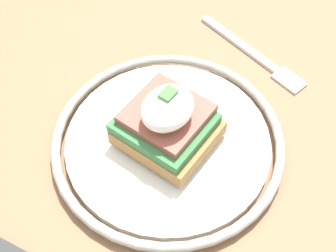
% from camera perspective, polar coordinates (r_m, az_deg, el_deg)
% --- Properties ---
extents(dining_table, '(0.93, 0.69, 0.77)m').
position_cam_1_polar(dining_table, '(0.61, -3.43, -8.64)').
color(dining_table, '#846042').
rests_on(dining_table, ground_plane).
extents(plate, '(0.24, 0.24, 0.02)m').
position_cam_1_polar(plate, '(0.48, -0.00, -1.89)').
color(plate, silver).
rests_on(plate, dining_table).
extents(sandwich, '(0.08, 0.09, 0.07)m').
position_cam_1_polar(sandwich, '(0.45, -0.13, 0.51)').
color(sandwich, '#9E703D').
rests_on(sandwich, plate).
extents(fork, '(0.05, 0.16, 0.00)m').
position_cam_1_polar(fork, '(0.58, 10.58, 8.46)').
color(fork, silver).
rests_on(fork, dining_table).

